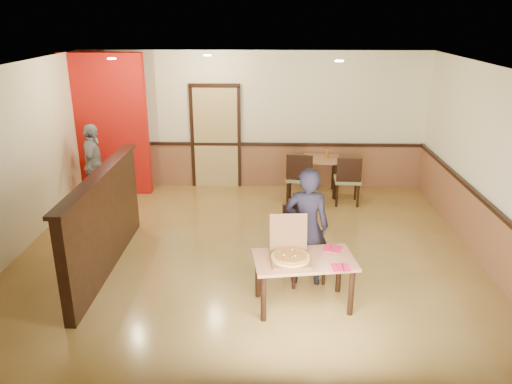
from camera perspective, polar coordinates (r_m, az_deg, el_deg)
floor at (r=7.48m, az=-1.04°, el=-8.07°), size 7.00×7.00×0.00m
ceiling at (r=6.64m, az=-1.20°, el=13.78°), size 7.00×7.00×0.00m
wall_back at (r=10.32m, az=-0.17°, el=8.14°), size 7.00×0.00×7.00m
wall_right at (r=7.61m, az=26.23°, el=1.73°), size 0.00×7.00×7.00m
wainscot_back at (r=10.53m, az=-0.17°, el=3.04°), size 7.00×0.04×0.90m
chair_rail_back at (r=10.38m, az=-0.18°, el=5.49°), size 7.00×0.06×0.06m
wainscot_right at (r=7.92m, az=24.99°, el=-4.80°), size 0.04×7.00×0.90m
chair_rail_right at (r=7.74m, az=25.35°, el=-1.63°), size 0.06×7.00×0.06m
back_door at (r=10.41m, az=-4.61°, el=6.21°), size 0.90×0.06×2.10m
booth_partition at (r=7.35m, az=-16.95°, el=-3.16°), size 0.20×3.10×1.44m
red_accent_panel at (r=10.34m, az=-16.68°, el=7.33°), size 1.60×0.20×2.78m
spot_a at (r=8.83m, az=-16.17°, el=14.44°), size 0.14×0.14×0.02m
spot_b at (r=9.19m, az=-5.57°, el=15.29°), size 0.14×0.14×0.02m
spot_c at (r=8.20m, az=9.50°, el=14.56°), size 0.14×0.14×0.02m
main_table at (r=6.24m, az=5.48°, el=-8.43°), size 1.32×0.88×0.66m
diner_chair at (r=6.90m, az=5.37°, el=-5.41°), size 0.64×0.64×1.04m
side_chair_left at (r=9.51m, az=5.03°, el=1.80°), size 0.58×0.58×1.03m
side_chair_right at (r=9.61m, az=10.44°, el=1.55°), size 0.50×0.50×0.97m
side_table at (r=10.13m, az=7.45°, el=2.94°), size 0.75×0.75×0.75m
diner at (r=6.66m, az=5.80°, el=-4.01°), size 0.61×0.42×1.64m
passerby at (r=9.91m, az=-18.04°, el=2.95°), size 0.53×0.97×1.57m
pizza_box at (r=6.13m, az=3.91°, el=-7.15°), size 0.51×0.58×0.49m
pizza at (r=6.10m, az=3.96°, el=-7.48°), size 0.53×0.53×0.03m
napkin_near at (r=6.04m, az=9.63°, el=-8.49°), size 0.23×0.23×0.01m
napkin_far at (r=6.48m, az=8.76°, el=-6.39°), size 0.27×0.27×0.01m
condiment at (r=10.08m, az=8.09°, el=4.36°), size 0.07×0.07×0.17m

